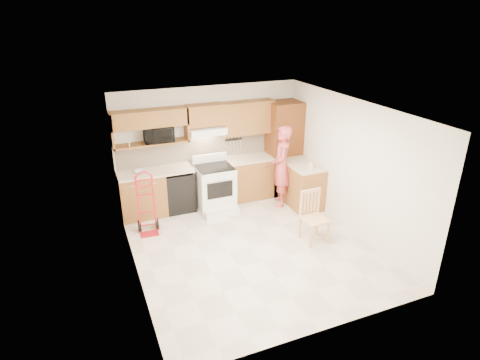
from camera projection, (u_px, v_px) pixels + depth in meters
floor at (251, 247)px, 7.24m from camera, size 4.00×4.50×0.02m
ceiling at (252, 108)px, 6.26m from camera, size 4.00×4.50×0.02m
wall_back at (209, 144)px, 8.68m from camera, size 4.00×0.02×2.50m
wall_front at (327, 251)px, 4.83m from camera, size 4.00×0.02×2.50m
wall_left at (129, 203)px, 6.05m from camera, size 0.02×4.50×2.50m
wall_right at (351, 166)px, 7.46m from camera, size 0.02×4.50×2.50m
backsplash at (209, 147)px, 8.68m from camera, size 3.92×0.03×0.55m
lower_cab_left at (142, 195)px, 8.18m from camera, size 0.90×0.60×0.90m
dishwasher at (179, 190)px, 8.45m from camera, size 0.60×0.60×0.85m
lower_cab_right at (250, 178)px, 9.02m from camera, size 1.14×0.60×0.90m
countertop_left at (155, 171)px, 8.10m from camera, size 1.50×0.63×0.04m
countertop_right at (250, 158)px, 8.83m from camera, size 1.14×0.63×0.04m
cab_return_right at (302, 185)px, 8.64m from camera, size 0.60×1.00×0.90m
countertop_return at (303, 165)px, 8.46m from camera, size 0.63×1.00×0.04m
pantry_tall at (283, 148)px, 9.07m from camera, size 0.70×0.60×2.10m
upper_cab_left at (149, 118)px, 7.81m from camera, size 1.50×0.33×0.34m
upper_shelf_mw at (152, 143)px, 8.01m from camera, size 1.50×0.33×0.04m
upper_cab_center at (205, 115)px, 8.22m from camera, size 0.76×0.33×0.44m
upper_cab_right at (248, 117)px, 8.60m from camera, size 1.14×0.33×0.70m
range_hood at (207, 131)px, 8.28m from camera, size 0.76×0.46×0.14m
knife_strip at (234, 142)px, 8.83m from camera, size 0.40×0.05×0.29m
microwave at (158, 134)px, 7.99m from camera, size 0.59×0.41×0.32m
range at (216, 185)px, 8.40m from camera, size 0.76×1.00×1.12m
person at (281, 166)px, 8.50m from camera, size 0.65×0.75×1.75m
hand_truck at (147, 206)px, 7.48m from camera, size 0.48×0.44×1.12m
dining_chair at (315, 218)px, 7.24m from camera, size 0.44×0.48×0.95m
soap_bottle at (311, 165)px, 8.17m from camera, size 0.10×0.10×0.17m
bowl at (140, 172)px, 7.98m from camera, size 0.25×0.25×0.05m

